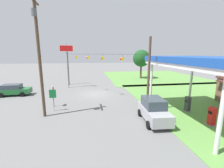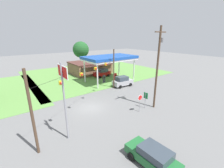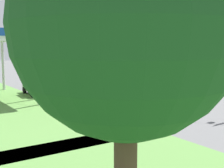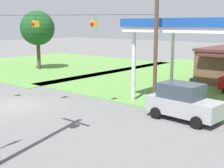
% 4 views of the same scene
% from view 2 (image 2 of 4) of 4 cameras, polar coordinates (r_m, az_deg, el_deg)
% --- Properties ---
extents(ground_plane, '(160.00, 160.00, 0.00)m').
position_cam_2_polar(ground_plane, '(22.56, -8.14, -8.92)').
color(ground_plane, slate).
extents(grass_verge_station_corner, '(36.00, 28.00, 0.04)m').
position_cam_2_polar(grass_verge_station_corner, '(44.26, -6.44, 4.52)').
color(grass_verge_station_corner, '#5B8E42').
rests_on(grass_verge_station_corner, ground).
extents(gas_station_canopy, '(11.42, 6.85, 5.86)m').
position_cam_2_polar(gas_station_canopy, '(33.93, -0.86, 9.76)').
color(gas_station_canopy, silver).
rests_on(gas_station_canopy, ground).
extents(gas_station_store, '(10.62, 8.46, 3.28)m').
position_cam_2_polar(gas_station_store, '(43.15, -8.29, 6.32)').
color(gas_station_store, brown).
rests_on(gas_station_store, ground).
extents(fuel_pump_near, '(0.71, 0.56, 1.66)m').
position_cam_2_polar(fuel_pump_near, '(33.96, -3.02, 1.88)').
color(fuel_pump_near, gray).
rests_on(fuel_pump_near, ground).
extents(fuel_pump_far, '(0.71, 0.56, 1.66)m').
position_cam_2_polar(fuel_pump_far, '(35.80, 1.26, 2.73)').
color(fuel_pump_far, gray).
rests_on(fuel_pump_far, ground).
extents(car_at_pumps_front, '(4.38, 2.31, 2.13)m').
position_cam_2_polar(car_at_pumps_front, '(31.35, 4.04, 1.03)').
color(car_at_pumps_front, '#9E9EA3').
rests_on(car_at_pumps_front, ground).
extents(car_at_pumps_rear, '(4.29, 2.17, 2.01)m').
position_cam_2_polar(car_at_pumps_rear, '(38.91, -3.75, 4.27)').
color(car_at_pumps_rear, '#AD1414').
rests_on(car_at_pumps_rear, ground).
extents(car_on_crossroad, '(2.23, 4.53, 1.70)m').
position_cam_2_polar(car_on_crossroad, '(13.70, 15.24, -25.00)').
color(car_on_crossroad, '#1E602D').
rests_on(car_on_crossroad, ground).
extents(stop_sign_roadside, '(0.80, 0.08, 2.50)m').
position_cam_2_polar(stop_sign_roadside, '(20.85, 10.62, -5.86)').
color(stop_sign_roadside, '#99999E').
rests_on(stop_sign_roadside, ground).
extents(stop_sign_overhead, '(0.22, 2.34, 7.88)m').
position_cam_2_polar(stop_sign_overhead, '(14.49, -17.95, -0.92)').
color(stop_sign_overhead, gray).
rests_on(stop_sign_overhead, ground).
extents(route_sign, '(0.10, 0.70, 2.40)m').
position_cam_2_polar(route_sign, '(22.09, 12.68, -4.91)').
color(route_sign, gray).
rests_on(route_sign, ground).
extents(utility_pole_main, '(2.20, 0.44, 11.37)m').
position_cam_2_polar(utility_pole_main, '(21.45, 17.02, 6.93)').
color(utility_pole_main, '#4C3828').
rests_on(utility_pole_main, ground).
extents(signal_span_gantry, '(16.55, 10.24, 7.76)m').
position_cam_2_polar(signal_span_gantry, '(21.01, -8.62, 1.50)').
color(signal_span_gantry, '#4C3828').
rests_on(signal_span_gantry, ground).
extents(tree_behind_station, '(5.27, 5.27, 8.47)m').
position_cam_2_polar(tree_behind_station, '(51.76, -11.79, 12.68)').
color(tree_behind_station, '#4C3828').
rests_on(tree_behind_station, ground).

